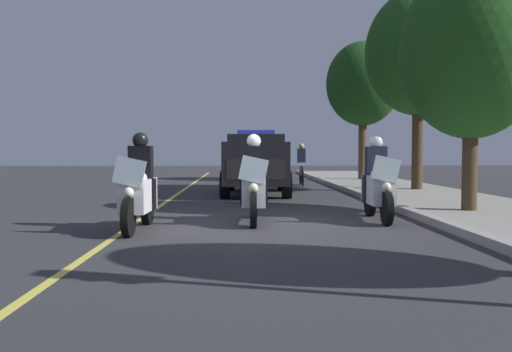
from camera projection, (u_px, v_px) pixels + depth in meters
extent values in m
plane|color=#333335|center=(257.00, 225.00, 10.07)|extent=(80.00, 80.00, 0.00)
cube|color=#9E9B93|center=(432.00, 220.00, 10.16)|extent=(48.00, 0.24, 0.15)
cube|color=#E0D14C|center=(132.00, 225.00, 10.00)|extent=(48.00, 0.12, 0.01)
cylinder|color=black|center=(128.00, 217.00, 8.60)|extent=(0.64, 0.14, 0.64)
cylinder|color=black|center=(147.00, 207.00, 10.10)|extent=(0.64, 0.16, 0.64)
cube|color=white|center=(138.00, 195.00, 9.32)|extent=(1.21, 0.48, 0.56)
ellipsoid|color=white|center=(137.00, 178.00, 9.25)|extent=(0.57, 0.34, 0.24)
cube|color=silver|center=(129.00, 172.00, 8.67)|extent=(0.08, 0.56, 0.53)
sphere|color=#F9F4CC|center=(129.00, 192.00, 8.62)|extent=(0.17, 0.17, 0.17)
sphere|color=red|center=(122.00, 176.00, 8.80)|extent=(0.09, 0.09, 0.09)
sphere|color=#1933F2|center=(141.00, 176.00, 8.80)|extent=(0.09, 0.09, 0.09)
cube|color=black|center=(141.00, 163.00, 9.52)|extent=(0.29, 0.41, 0.60)
cube|color=black|center=(152.00, 194.00, 9.49)|extent=(0.18, 0.15, 0.56)
cube|color=black|center=(129.00, 194.00, 9.49)|extent=(0.18, 0.15, 0.56)
sphere|color=black|center=(140.00, 140.00, 9.48)|extent=(0.28, 0.28, 0.28)
cylinder|color=black|center=(254.00, 210.00, 9.64)|extent=(0.64, 0.14, 0.64)
cylinder|color=black|center=(254.00, 202.00, 11.14)|extent=(0.64, 0.16, 0.64)
cube|color=silver|center=(254.00, 191.00, 10.35)|extent=(1.21, 0.48, 0.56)
ellipsoid|color=silver|center=(254.00, 175.00, 10.29)|extent=(0.57, 0.34, 0.24)
cube|color=silver|center=(254.00, 170.00, 9.70)|extent=(0.08, 0.56, 0.53)
sphere|color=#F9F4CC|center=(254.00, 188.00, 9.66)|extent=(0.17, 0.17, 0.17)
sphere|color=red|center=(245.00, 173.00, 9.84)|extent=(0.09, 0.09, 0.09)
sphere|color=#1933F2|center=(262.00, 173.00, 9.84)|extent=(0.09, 0.09, 0.09)
cube|color=black|center=(254.00, 161.00, 10.56)|extent=(0.29, 0.41, 0.60)
cube|color=black|center=(264.00, 190.00, 10.52)|extent=(0.18, 0.15, 0.56)
cube|color=black|center=(244.00, 190.00, 10.52)|extent=(0.18, 0.15, 0.56)
sphere|color=white|center=(254.00, 141.00, 10.52)|extent=(0.28, 0.28, 0.28)
cylinder|color=black|center=(387.00, 209.00, 9.92)|extent=(0.64, 0.14, 0.64)
cylinder|color=black|center=(370.00, 201.00, 11.42)|extent=(0.64, 0.16, 0.64)
cube|color=silver|center=(378.00, 190.00, 10.63)|extent=(1.21, 0.48, 0.56)
ellipsoid|color=silver|center=(379.00, 175.00, 10.57)|extent=(0.57, 0.34, 0.24)
cube|color=silver|center=(386.00, 169.00, 9.98)|extent=(0.08, 0.56, 0.53)
sphere|color=#F9F4CC|center=(387.00, 187.00, 9.94)|extent=(0.17, 0.17, 0.17)
sphere|color=red|center=(376.00, 173.00, 10.12)|extent=(0.09, 0.09, 0.09)
sphere|color=#1933F2|center=(393.00, 173.00, 10.12)|extent=(0.09, 0.09, 0.09)
cube|color=black|center=(376.00, 161.00, 10.84)|extent=(0.29, 0.41, 0.60)
cube|color=black|center=(386.00, 189.00, 10.80)|extent=(0.18, 0.15, 0.56)
cube|color=black|center=(366.00, 189.00, 10.80)|extent=(0.18, 0.15, 0.56)
sphere|color=white|center=(376.00, 141.00, 10.80)|extent=(0.28, 0.28, 0.28)
cube|color=black|center=(256.00, 162.00, 17.11)|extent=(4.96, 2.05, 1.24)
cube|color=black|center=(256.00, 141.00, 17.37)|extent=(2.45, 1.82, 0.36)
cube|color=#2633D8|center=(256.00, 132.00, 17.16)|extent=(0.32, 1.21, 0.14)
cube|color=black|center=(256.00, 169.00, 14.71)|extent=(0.17, 1.62, 0.56)
cylinder|color=black|center=(287.00, 185.00, 15.58)|extent=(0.81, 0.30, 0.80)
cylinder|color=black|center=(225.00, 185.00, 15.59)|extent=(0.81, 0.30, 0.80)
cylinder|color=black|center=(282.00, 179.00, 18.68)|extent=(0.81, 0.30, 0.80)
cylinder|color=black|center=(230.00, 179.00, 18.68)|extent=(0.81, 0.30, 0.80)
cylinder|color=black|center=(303.00, 178.00, 20.84)|extent=(0.66, 0.06, 0.66)
cylinder|color=black|center=(300.00, 177.00, 21.94)|extent=(0.66, 0.06, 0.66)
cube|color=black|center=(301.00, 171.00, 21.38)|extent=(1.00, 0.09, 0.36)
cube|color=black|center=(301.00, 156.00, 21.40)|extent=(0.25, 0.33, 0.56)
sphere|color=tan|center=(301.00, 146.00, 21.35)|extent=(0.22, 0.22, 0.22)
cylinder|color=#42301E|center=(470.00, 159.00, 11.61)|extent=(0.32, 0.32, 2.24)
ellipsoid|color=#1E4C19|center=(472.00, 50.00, 11.50)|extent=(3.05, 3.05, 3.83)
cylinder|color=#42301E|center=(417.00, 142.00, 18.01)|extent=(0.37, 0.37, 3.16)
ellipsoid|color=#1E4C19|center=(419.00, 52.00, 17.87)|extent=(3.55, 3.55, 4.20)
cylinder|color=#4C3823|center=(363.00, 146.00, 24.39)|extent=(0.38, 0.38, 3.00)
ellipsoid|color=#194216|center=(363.00, 84.00, 24.25)|extent=(3.34, 3.34, 3.80)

